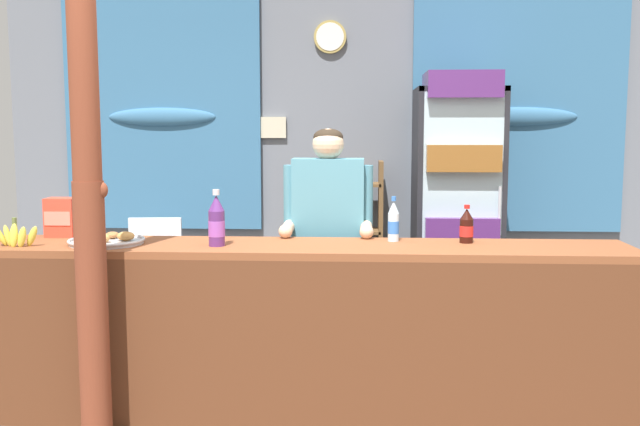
{
  "coord_description": "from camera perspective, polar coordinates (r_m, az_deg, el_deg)",
  "views": [
    {
      "loc": [
        0.25,
        -3.41,
        1.57
      ],
      "look_at": [
        0.02,
        0.69,
        1.08
      ],
      "focal_mm": 40.04,
      "sensor_mm": 36.0,
      "label": 1
    }
  ],
  "objects": [
    {
      "name": "drink_fridge",
      "position": [
        5.74,
        10.9,
        1.88
      ],
      "size": [
        0.67,
        0.74,
        2.0
      ],
      "color": "#232328",
      "rests_on": "ground"
    },
    {
      "name": "soda_bottle_grape_soda",
      "position": [
        3.84,
        -8.27,
        -0.72
      ],
      "size": [
        0.09,
        0.09,
        0.3
      ],
      "color": "#56286B",
      "rests_on": "stall_counter"
    },
    {
      "name": "soda_bottle_water",
      "position": [
        3.99,
        5.89,
        -0.74
      ],
      "size": [
        0.06,
        0.06,
        0.25
      ],
      "color": "silver",
      "rests_on": "stall_counter"
    },
    {
      "name": "snack_box_crackers",
      "position": [
        4.4,
        -19.94,
        -0.32
      ],
      "size": [
        0.17,
        0.13,
        0.23
      ],
      "color": "#E5422D",
      "rests_on": "stall_counter"
    },
    {
      "name": "banana_bunch",
      "position": [
        4.13,
        -23.24,
        -1.65
      ],
      "size": [
        0.27,
        0.06,
        0.16
      ],
      "color": "#DBCC42",
      "rests_on": "stall_counter"
    },
    {
      "name": "stall_counter",
      "position": [
        3.83,
        -1.21,
        -8.18
      ],
      "size": [
        3.5,
        0.55,
        0.95
      ],
      "color": "brown",
      "rests_on": "ground"
    },
    {
      "name": "plastic_lawn_chair",
      "position": [
        5.79,
        -13.2,
        -4.14
      ],
      "size": [
        0.48,
        0.48,
        0.86
      ],
      "color": "silver",
      "rests_on": "ground"
    },
    {
      "name": "bottle_shelf_rack",
      "position": [
        5.99,
        2.73,
        -1.84
      ],
      "size": [
        0.48,
        0.28,
        1.3
      ],
      "color": "brown",
      "rests_on": "ground"
    },
    {
      "name": "timber_post",
      "position": [
        3.64,
        -18.04,
        1.58
      ],
      "size": [
        0.17,
        0.15,
        2.64
      ],
      "color": "brown",
      "rests_on": "ground"
    },
    {
      "name": "ground_plane",
      "position": [
        4.78,
        0.02,
        -12.42
      ],
      "size": [
        7.5,
        7.5,
        0.0
      ],
      "primitive_type": "plane",
      "color": "#665B51"
    },
    {
      "name": "back_wall_curtained",
      "position": [
        6.21,
        1.01,
        5.92
      ],
      "size": [
        5.6,
        0.22,
        2.86
      ],
      "color": "slate",
      "rests_on": "ground"
    },
    {
      "name": "shopkeeper",
      "position": [
        4.34,
        0.64,
        -0.91
      ],
      "size": [
        0.54,
        0.42,
        1.57
      ],
      "color": "#28282D",
      "rests_on": "ground"
    },
    {
      "name": "pastry_tray",
      "position": [
        4.05,
        -16.69,
        -2.1
      ],
      "size": [
        0.41,
        0.41,
        0.07
      ],
      "color": "#BCBCC1",
      "rests_on": "stall_counter"
    },
    {
      "name": "soda_bottle_cola",
      "position": [
        3.99,
        11.63,
        -1.08
      ],
      "size": [
        0.08,
        0.08,
        0.21
      ],
      "color": "black",
      "rests_on": "stall_counter"
    }
  ]
}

